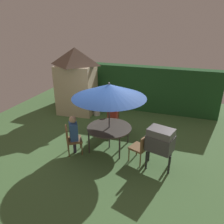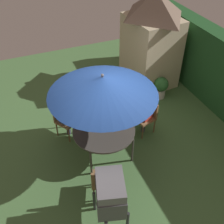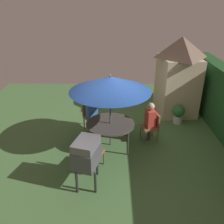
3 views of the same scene
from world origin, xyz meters
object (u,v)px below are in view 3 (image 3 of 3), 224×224
at_px(bbq_grill, 86,154).
at_px(person_in_blue, 92,108).
at_px(chair_far_side, 91,115).
at_px(potted_plant_by_shed, 178,113).
at_px(garden_shed, 178,76).
at_px(patio_table, 110,125).
at_px(patio_umbrella, 110,84).
at_px(person_in_red, 150,118).
at_px(chair_toward_hedge, 92,152).
at_px(chair_near_shed, 152,125).

height_order(bbq_grill, person_in_blue, person_in_blue).
distance_m(chair_far_side, potted_plant_by_shed, 3.07).
bearing_deg(potted_plant_by_shed, garden_shed, 174.43).
bearing_deg(patio_table, patio_umbrella, -80.54).
bearing_deg(person_in_red, garden_shed, 148.88).
bearing_deg(garden_shed, chair_far_side, -66.34).
height_order(chair_far_side, person_in_red, person_in_red).
bearing_deg(potted_plant_by_shed, chair_toward_hedge, -47.67).
bearing_deg(person_in_blue, chair_near_shed, 71.92).
bearing_deg(chair_far_side, person_in_blue, 33.86).
xyz_separation_m(garden_shed, patio_table, (2.38, -2.46, -0.76)).
relative_size(garden_shed, person_in_red, 2.26).
relative_size(patio_umbrella, bbq_grill, 1.88).
xyz_separation_m(chair_toward_hedge, potted_plant_by_shed, (-2.56, 2.81, -0.14)).
xyz_separation_m(bbq_grill, chair_toward_hedge, (-0.52, 0.07, -0.33)).
distance_m(patio_table, person_in_blue, 1.13).
bearing_deg(patio_table, person_in_blue, -146.14).
height_order(patio_table, person_in_red, person_in_red).
bearing_deg(bbq_grill, chair_toward_hedge, 172.44).
bearing_deg(chair_near_shed, potted_plant_by_shed, 135.78).
xyz_separation_m(bbq_grill, chair_near_shed, (-1.97, 1.80, -0.33)).
distance_m(garden_shed, potted_plant_by_shed, 1.44).
bearing_deg(garden_shed, chair_toward_hedge, -39.58).
relative_size(bbq_grill, potted_plant_by_shed, 1.77).
bearing_deg(person_in_red, chair_toward_hedge, -49.05).
bearing_deg(patio_umbrella, bbq_grill, -17.34).
bearing_deg(chair_near_shed, person_in_blue, -108.08).
bearing_deg(chair_near_shed, chair_far_side, -109.54).
bearing_deg(garden_shed, patio_umbrella, -45.93).
bearing_deg(patio_umbrella, chair_near_shed, 103.69).
xyz_separation_m(chair_near_shed, potted_plant_by_shed, (-1.11, 1.08, -0.14)).
distance_m(bbq_grill, potted_plant_by_shed, 4.24).
relative_size(patio_umbrella, person_in_blue, 1.79).
distance_m(garden_shed, person_in_red, 2.53).
xyz_separation_m(garden_shed, potted_plant_by_shed, (0.95, -0.09, -1.07)).
relative_size(patio_table, chair_near_shed, 1.58).
distance_m(chair_toward_hedge, person_in_blue, 2.09).
relative_size(chair_toward_hedge, person_in_blue, 0.71).
distance_m(chair_toward_hedge, person_in_red, 2.19).
bearing_deg(garden_shed, patio_table, -45.93).
height_order(chair_far_side, chair_toward_hedge, same).
relative_size(patio_table, chair_far_side, 1.58).
distance_m(patio_table, patio_umbrella, 1.25).
bearing_deg(chair_toward_hedge, patio_table, 158.48).
relative_size(patio_umbrella, chair_toward_hedge, 2.50).
distance_m(garden_shed, person_in_blue, 3.47).
bearing_deg(patio_umbrella, garden_shed, 134.07).
distance_m(patio_umbrella, person_in_red, 1.69).
height_order(patio_umbrella, chair_far_side, patio_umbrella).
height_order(patio_table, bbq_grill, bbq_grill).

